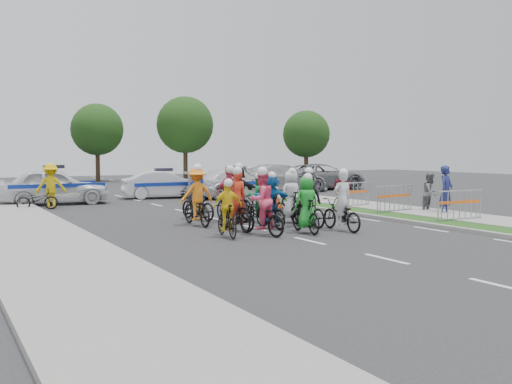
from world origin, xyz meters
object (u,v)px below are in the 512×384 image
rider_0 (341,210)px  spectator_1 (430,193)px  spectator_0 (446,191)px  barrier_0 (460,207)px  rider_6 (236,209)px  police_car_1 (164,185)px  barrier_1 (394,200)px  tree_4 (97,130)px  tree_2 (306,134)px  spectator_2 (342,188)px  rider_1 (306,210)px  rider_8 (257,204)px  parked_bike (37,200)px  police_car_0 (54,186)px  rider_5 (271,204)px  civilian_sedan (282,178)px  cone_0 (278,200)px  rider_9 (229,201)px  cone_1 (293,193)px  rider_4 (307,204)px  marshal_hiviz (51,186)px  civilian_suv (321,177)px  rider_10 (197,202)px  rider_12 (197,201)px  rider_3 (227,215)px  rider_11 (238,196)px  rider_7 (291,201)px

rider_0 → spectator_1: 6.65m
spectator_0 → barrier_0: 2.35m
rider_6 → police_car_1: 12.96m
barrier_1 → tree_4: size_ratio=0.32×
tree_2 → tree_4: size_ratio=0.92×
spectator_1 → spectator_2: size_ratio=1.03×
rider_1 → rider_8: (0.04, 2.96, -0.06)m
parked_bike → tree_4: tree_4 is taller
police_car_0 → tree_2: bearing=-55.4°
rider_5 → civilian_sedan: 16.00m
rider_0 → cone_0: rider_0 is taller
police_car_0 → spectator_2: (11.26, -6.83, -0.05)m
rider_9 → spectator_2: size_ratio=1.27×
rider_8 → rider_5: bearing=81.0°
cone_1 → rider_9: bearing=-136.2°
rider_6 → rider_4: bearing=175.3°
rider_9 → civilian_sedan: rider_9 is taller
spectator_1 → spectator_2: spectator_1 is taller
rider_1 → marshal_hiviz: 12.73m
civilian_suv → cone_0: size_ratio=8.41×
rider_10 → spectator_2: rider_10 is taller
rider_12 → tree_4: tree_4 is taller
tree_4 → police_car_1: bearing=-94.0°
police_car_0 → police_car_1: police_car_0 is taller
rider_3 → spectator_1: size_ratio=1.05×
rider_8 → marshal_hiviz: marshal_hiviz is taller
police_car_1 → parked_bike: bearing=124.3°
rider_6 → rider_5: bearing=175.9°
rider_12 → police_car_1: rider_12 is taller
cone_0 → civilian_suv: bearing=44.9°
cone_1 → civilian_sedan: bearing=64.1°
rider_4 → rider_6: 2.45m
spectator_2 → rider_8: bearing=-130.0°
rider_1 → rider_11: rider_11 is taller
rider_5 → cone_1: size_ratio=2.58×
spectator_2 → rider_9: bearing=-135.6°
civilian_sedan → civilian_suv: bearing=-74.2°
rider_8 → rider_9: 0.97m
rider_10 → cone_0: rider_10 is taller
spectator_0 → police_car_1: bearing=98.5°
rider_12 → spectator_2: rider_12 is taller
rider_9 → barrier_0: bearing=149.7°
rider_5 → police_car_0: size_ratio=0.37×
rider_1 → cone_0: rider_1 is taller
rider_12 → rider_1: bearing=97.5°
rider_10 → tree_2: 29.05m
spectator_1 → civilian_sedan: bearing=71.2°
rider_7 → spectator_1: (6.48, -0.19, 0.07)m
civilian_suv → tree_2: bearing=-26.0°
police_car_1 → marshal_hiviz: 6.68m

